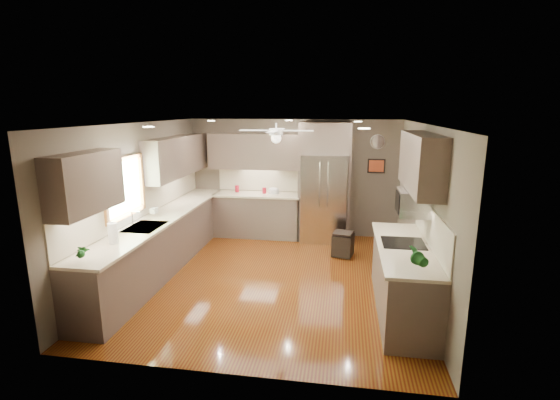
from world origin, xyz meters
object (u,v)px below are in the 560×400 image
(refrigerator, at_px, (325,184))
(paper_towel, at_px, (113,233))
(potted_plant_right, at_px, (418,257))
(stool, at_px, (343,244))
(potted_plant_left, at_px, (81,252))
(bowl, at_px, (274,193))
(canister_a, at_px, (237,189))
(soap_bottle, at_px, (155,210))
(canister_d, at_px, (264,191))
(microwave, at_px, (413,202))

(refrigerator, height_order, paper_towel, refrigerator)
(potted_plant_right, height_order, stool, potted_plant_right)
(refrigerator, distance_m, stool, 1.41)
(potted_plant_left, xyz_separation_m, bowl, (1.56, 4.23, -0.11))
(canister_a, xyz_separation_m, refrigerator, (1.89, -0.10, 0.17))
(soap_bottle, distance_m, bowl, 2.67)
(potted_plant_left, distance_m, stool, 4.53)
(canister_a, xyz_separation_m, potted_plant_right, (3.12, -3.95, 0.10))
(soap_bottle, xyz_separation_m, potted_plant_left, (0.13, -2.16, 0.04))
(paper_towel, bearing_deg, canister_a, 77.88)
(potted_plant_left, height_order, paper_towel, paper_towel)
(canister_a, height_order, canister_d, canister_a)
(soap_bottle, height_order, microwave, microwave)
(stool, bearing_deg, soap_bottle, -161.26)
(bowl, height_order, refrigerator, refrigerator)
(canister_d, height_order, refrigerator, refrigerator)
(soap_bottle, relative_size, potted_plant_left, 0.70)
(canister_d, height_order, paper_towel, paper_towel)
(canister_a, relative_size, potted_plant_right, 0.39)
(potted_plant_right, bearing_deg, soap_bottle, 155.50)
(refrigerator, bearing_deg, paper_towel, -127.47)
(canister_a, xyz_separation_m, stool, (2.31, -1.06, -0.78))
(canister_d, height_order, potted_plant_right, potted_plant_right)
(canister_d, distance_m, stool, 2.13)
(microwave, relative_size, paper_towel, 1.76)
(canister_d, bearing_deg, paper_towel, -111.17)
(refrigerator, bearing_deg, soap_bottle, -143.56)
(refrigerator, relative_size, stool, 5.43)
(canister_a, relative_size, potted_plant_left, 0.49)
(canister_d, bearing_deg, microwave, -46.84)
(canister_d, distance_m, soap_bottle, 2.58)
(potted_plant_right, relative_size, paper_towel, 1.16)
(canister_a, distance_m, paper_towel, 3.66)
(refrigerator, bearing_deg, bowl, 178.21)
(refrigerator, distance_m, paper_towel, 4.38)
(bowl, xyz_separation_m, paper_towel, (-1.58, -3.51, 0.11))
(potted_plant_left, relative_size, stool, 0.63)
(paper_towel, bearing_deg, refrigerator, 52.53)
(soap_bottle, bearing_deg, potted_plant_left, -86.68)
(stool, bearing_deg, potted_plant_left, -133.24)
(stool, height_order, paper_towel, paper_towel)
(paper_towel, bearing_deg, canister_d, 68.83)
(bowl, bearing_deg, potted_plant_right, -59.37)
(soap_bottle, distance_m, refrigerator, 3.43)
(refrigerator, bearing_deg, potted_plant_left, -122.07)
(canister_d, bearing_deg, potted_plant_left, -107.47)
(stool, bearing_deg, paper_towel, -140.77)
(potted_plant_left, xyz_separation_m, potted_plant_right, (3.86, 0.35, 0.04))
(bowl, distance_m, refrigerator, 1.10)
(refrigerator, bearing_deg, potted_plant_right, -72.38)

